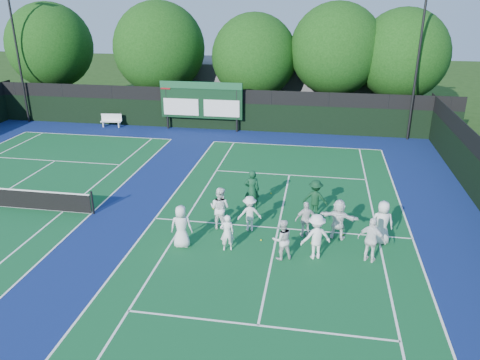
# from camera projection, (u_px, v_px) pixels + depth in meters

# --- Properties ---
(ground) EXTENTS (120.00, 120.00, 0.00)m
(ground) POSITION_uv_depth(u_px,v_px,m) (276.00, 240.00, 18.98)
(ground) COLOR #1A380F
(ground) RESTS_ON ground
(court_apron) EXTENTS (34.00, 32.00, 0.01)m
(court_apron) POSITION_uv_depth(u_px,v_px,m) (144.00, 218.00, 20.84)
(court_apron) COLOR navy
(court_apron) RESTS_ON ground
(near_court) EXTENTS (11.05, 23.85, 0.01)m
(near_court) POSITION_uv_depth(u_px,v_px,m) (278.00, 228.00, 19.89)
(near_court) COLOR #105127
(near_court) RESTS_ON ground
(back_fence) EXTENTS (34.00, 0.08, 3.00)m
(back_fence) POSITION_uv_depth(u_px,v_px,m) (216.00, 111.00, 34.08)
(back_fence) COLOR black
(back_fence) RESTS_ON ground
(scoreboard) EXTENTS (6.00, 0.21, 3.55)m
(scoreboard) POSITION_uv_depth(u_px,v_px,m) (201.00, 101.00, 33.56)
(scoreboard) COLOR black
(scoreboard) RESTS_ON ground
(clubhouse) EXTENTS (18.00, 6.00, 4.00)m
(clubhouse) POSITION_uv_depth(u_px,v_px,m) (281.00, 85.00, 40.55)
(clubhouse) COLOR #58595E
(clubhouse) RESTS_ON ground
(light_pole_left) EXTENTS (1.20, 0.30, 10.12)m
(light_pole_left) POSITION_uv_depth(u_px,v_px,m) (15.00, 38.00, 34.36)
(light_pole_left) COLOR black
(light_pole_left) RESTS_ON ground
(light_pole_right) EXTENTS (1.20, 0.30, 10.12)m
(light_pole_right) POSITION_uv_depth(u_px,v_px,m) (420.00, 45.00, 29.86)
(light_pole_right) COLOR black
(light_pole_right) RESTS_ON ground
(bench) EXTENTS (1.58, 0.58, 0.98)m
(bench) POSITION_uv_depth(u_px,v_px,m) (111.00, 120.00, 35.07)
(bench) COLOR white
(bench) RESTS_ON ground
(tree_a) EXTENTS (6.85, 6.85, 8.83)m
(tree_a) POSITION_uv_depth(u_px,v_px,m) (53.00, 48.00, 38.22)
(tree_a) COLOR black
(tree_a) RESTS_ON ground
(tree_b) EXTENTS (7.14, 7.14, 8.95)m
(tree_b) POSITION_uv_depth(u_px,v_px,m) (162.00, 50.00, 36.76)
(tree_b) COLOR black
(tree_b) RESTS_ON ground
(tree_c) EXTENTS (6.49, 6.49, 8.13)m
(tree_c) POSITION_uv_depth(u_px,v_px,m) (256.00, 59.00, 35.74)
(tree_c) COLOR black
(tree_c) RESTS_ON ground
(tree_d) EXTENTS (6.78, 6.78, 8.92)m
(tree_d) POSITION_uv_depth(u_px,v_px,m) (338.00, 52.00, 34.55)
(tree_d) COLOR black
(tree_d) RESTS_ON ground
(tree_e) EXTENTS (6.60, 6.60, 8.53)m
(tree_e) POSITION_uv_depth(u_px,v_px,m) (404.00, 57.00, 33.90)
(tree_e) COLOR black
(tree_e) RESTS_ON ground
(tennis_ball_0) EXTENTS (0.07, 0.07, 0.07)m
(tennis_ball_0) POSITION_uv_depth(u_px,v_px,m) (261.00, 240.00, 18.87)
(tennis_ball_0) COLOR #C9D018
(tennis_ball_0) RESTS_ON ground
(tennis_ball_1) EXTENTS (0.07, 0.07, 0.07)m
(tennis_ball_1) POSITION_uv_depth(u_px,v_px,m) (306.00, 214.00, 21.10)
(tennis_ball_1) COLOR #C9D018
(tennis_ball_1) RESTS_ON ground
(tennis_ball_2) EXTENTS (0.07, 0.07, 0.07)m
(tennis_ball_2) POSITION_uv_depth(u_px,v_px,m) (343.00, 235.00, 19.29)
(tennis_ball_2) COLOR #C9D018
(tennis_ball_2) RESTS_ON ground
(tennis_ball_3) EXTENTS (0.07, 0.07, 0.07)m
(tennis_ball_3) POSITION_uv_depth(u_px,v_px,m) (213.00, 209.00, 21.66)
(tennis_ball_3) COLOR #C9D018
(tennis_ball_3) RESTS_ON ground
(tennis_ball_4) EXTENTS (0.07, 0.07, 0.07)m
(tennis_ball_4) POSITION_uv_depth(u_px,v_px,m) (271.00, 193.00, 23.32)
(tennis_ball_4) COLOR #C9D018
(tennis_ball_4) RESTS_ON ground
(tennis_ball_5) EXTENTS (0.07, 0.07, 0.07)m
(tennis_ball_5) POSITION_uv_depth(u_px,v_px,m) (311.00, 243.00, 18.65)
(tennis_ball_5) COLOR #C9D018
(tennis_ball_5) RESTS_ON ground
(player_front_0) EXTENTS (0.91, 0.65, 1.75)m
(player_front_0) POSITION_uv_depth(u_px,v_px,m) (181.00, 227.00, 18.15)
(player_front_0) COLOR white
(player_front_0) RESTS_ON ground
(player_front_1) EXTENTS (0.63, 0.50, 1.50)m
(player_front_1) POSITION_uv_depth(u_px,v_px,m) (227.00, 233.00, 17.94)
(player_front_1) COLOR white
(player_front_1) RESTS_ON ground
(player_front_2) EXTENTS (0.95, 0.86, 1.60)m
(player_front_2) POSITION_uv_depth(u_px,v_px,m) (282.00, 239.00, 17.34)
(player_front_2) COLOR silver
(player_front_2) RESTS_ON ground
(player_front_3) EXTENTS (1.32, 1.04, 1.79)m
(player_front_3) POSITION_uv_depth(u_px,v_px,m) (316.00, 237.00, 17.36)
(player_front_3) COLOR white
(player_front_3) RESTS_ON ground
(player_front_4) EXTENTS (1.12, 0.79, 1.77)m
(player_front_4) POSITION_uv_depth(u_px,v_px,m) (372.00, 240.00, 17.12)
(player_front_4) COLOR white
(player_front_4) RESTS_ON ground
(player_back_0) EXTENTS (1.06, 0.92, 1.85)m
(player_back_0) POSITION_uv_depth(u_px,v_px,m) (220.00, 208.00, 19.60)
(player_back_0) COLOR white
(player_back_0) RESTS_ON ground
(player_back_1) EXTENTS (1.12, 0.84, 1.55)m
(player_back_1) POSITION_uv_depth(u_px,v_px,m) (250.00, 214.00, 19.46)
(player_back_1) COLOR white
(player_back_1) RESTS_ON ground
(player_back_2) EXTENTS (0.97, 0.63, 1.54)m
(player_back_2) POSITION_uv_depth(u_px,v_px,m) (306.00, 219.00, 18.96)
(player_back_2) COLOR silver
(player_back_2) RESTS_ON ground
(player_back_3) EXTENTS (1.65, 0.82, 1.71)m
(player_back_3) POSITION_uv_depth(u_px,v_px,m) (338.00, 219.00, 18.79)
(player_back_3) COLOR white
(player_back_3) RESTS_ON ground
(player_back_4) EXTENTS (0.93, 0.64, 1.81)m
(player_back_4) POSITION_uv_depth(u_px,v_px,m) (382.00, 223.00, 18.39)
(player_back_4) COLOR silver
(player_back_4) RESTS_ON ground
(coach_left) EXTENTS (0.78, 0.60, 1.91)m
(coach_left) POSITION_uv_depth(u_px,v_px,m) (252.00, 190.00, 21.35)
(coach_left) COLOR #103D23
(coach_left) RESTS_ON ground
(coach_right) EXTENTS (1.17, 0.75, 1.71)m
(coach_right) POSITION_uv_depth(u_px,v_px,m) (315.00, 198.00, 20.72)
(coach_right) COLOR #0E331B
(coach_right) RESTS_ON ground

